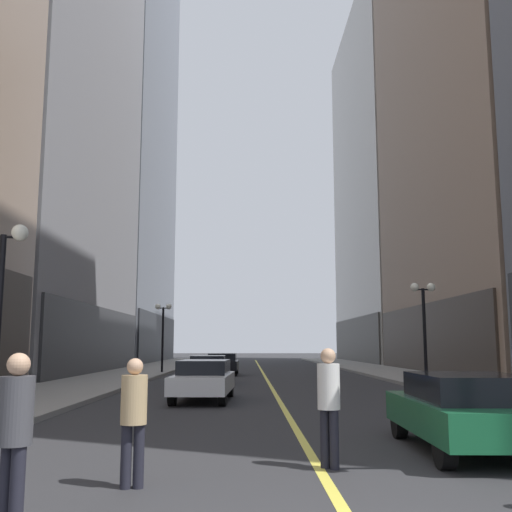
% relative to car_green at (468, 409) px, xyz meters
% --- Properties ---
extents(ground_plane, '(200.00, 200.00, 0.00)m').
position_rel_car_green_xyz_m(ground_plane, '(-2.73, 28.94, -0.72)').
color(ground_plane, '#2D2D30').
extents(sidewalk_left, '(4.50, 78.00, 0.15)m').
position_rel_car_green_xyz_m(sidewalk_left, '(-10.98, 28.94, -0.64)').
color(sidewalk_left, gray).
rests_on(sidewalk_left, ground).
extents(sidewalk_right, '(4.50, 78.00, 0.15)m').
position_rel_car_green_xyz_m(sidewalk_right, '(5.52, 28.94, -0.64)').
color(sidewalk_right, gray).
rests_on(sidewalk_right, ground).
extents(lane_centre_stripe, '(0.16, 70.00, 0.01)m').
position_rel_car_green_xyz_m(lane_centre_stripe, '(-2.73, 28.94, -0.72)').
color(lane_centre_stripe, '#E5D64C').
rests_on(lane_centre_stripe, ground).
extents(building_left_mid, '(14.15, 24.00, 35.14)m').
position_rel_car_green_xyz_m(building_left_mid, '(-20.20, 28.44, 16.79)').
color(building_left_mid, gray).
rests_on(building_left_mid, ground).
extents(building_left_far, '(16.14, 26.00, 80.16)m').
position_rel_car_green_xyz_m(building_left_far, '(-21.21, 53.94, 39.29)').
color(building_left_far, slate).
rests_on(building_left_far, ground).
extents(building_right_mid, '(12.27, 24.00, 37.15)m').
position_rel_car_green_xyz_m(building_right_mid, '(13.80, 28.44, 17.78)').
color(building_right_mid, gray).
rests_on(building_right_mid, ground).
extents(building_right_far, '(12.27, 26.00, 39.06)m').
position_rel_car_green_xyz_m(building_right_far, '(13.81, 53.94, 18.73)').
color(building_right_far, '#A8A399').
rests_on(building_right_far, ground).
extents(car_green, '(2.04, 4.33, 1.32)m').
position_rel_car_green_xyz_m(car_green, '(0.00, 0.00, 0.00)').
color(car_green, '#196038').
rests_on(car_green, ground).
extents(car_white, '(1.95, 4.66, 1.32)m').
position_rel_car_green_xyz_m(car_white, '(-5.21, 9.62, -0.00)').
color(car_white, silver).
rests_on(car_white, ground).
extents(car_blue, '(1.77, 4.44, 1.32)m').
position_rel_car_green_xyz_m(car_blue, '(-5.63, 18.43, -0.00)').
color(car_blue, navy).
rests_on(car_blue, ground).
extents(car_black, '(1.94, 4.68, 1.32)m').
position_rel_car_green_xyz_m(car_black, '(-5.30, 27.04, 0.00)').
color(car_black, black).
rests_on(car_black, ground).
extents(pedestrian_with_orange_bag, '(0.47, 0.47, 1.73)m').
position_rel_car_green_xyz_m(pedestrian_with_orange_bag, '(-6.07, -4.42, 0.29)').
color(pedestrian_with_orange_bag, black).
rests_on(pedestrian_with_orange_bag, ground).
extents(pedestrian_in_tan_trench, '(0.39, 0.39, 1.64)m').
position_rel_car_green_xyz_m(pedestrian_in_tan_trench, '(-5.27, -2.50, 0.23)').
color(pedestrian_in_tan_trench, black).
rests_on(pedestrian_in_tan_trench, ground).
extents(pedestrian_in_white_shirt, '(0.48, 0.48, 1.76)m').
position_rel_car_green_xyz_m(pedestrian_in_white_shirt, '(-2.56, -1.31, 0.31)').
color(pedestrian_in_white_shirt, black).
rests_on(pedestrian_in_white_shirt, ground).
extents(street_lamp_left_near, '(1.06, 0.36, 4.43)m').
position_rel_car_green_xyz_m(street_lamp_left_near, '(-9.13, 2.46, 2.54)').
color(street_lamp_left_near, black).
rests_on(street_lamp_left_near, ground).
extents(street_lamp_left_far, '(1.06, 0.36, 4.43)m').
position_rel_car_green_xyz_m(street_lamp_left_far, '(-9.13, 27.80, 2.54)').
color(street_lamp_left_far, black).
rests_on(street_lamp_left_far, ground).
extents(street_lamp_right_mid, '(1.06, 0.36, 4.43)m').
position_rel_car_green_xyz_m(street_lamp_right_mid, '(3.67, 14.73, 2.54)').
color(street_lamp_right_mid, black).
rests_on(street_lamp_right_mid, ground).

